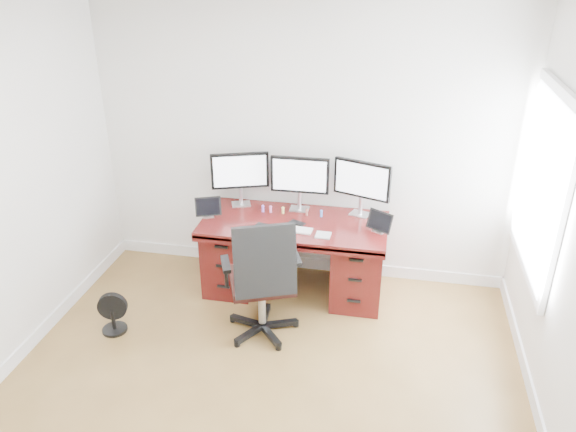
% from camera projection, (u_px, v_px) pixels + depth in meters
% --- Properties ---
extents(ground, '(4.50, 4.50, 0.00)m').
position_uv_depth(ground, '(246.00, 432.00, 3.89)').
color(ground, brown).
rests_on(ground, ground).
extents(back_wall, '(4.00, 0.10, 2.70)m').
position_uv_depth(back_wall, '(303.00, 144.00, 5.28)').
color(back_wall, white).
rests_on(back_wall, ground).
extents(desk, '(1.70, 0.80, 0.75)m').
position_uv_depth(desk, '(295.00, 253.00, 5.33)').
color(desk, '#4A100E').
rests_on(desk, ground).
extents(office_chair, '(0.78, 0.78, 1.13)m').
position_uv_depth(office_chair, '(263.00, 298.00, 4.70)').
color(office_chair, black).
rests_on(office_chair, ground).
extents(floor_fan, '(0.26, 0.21, 0.37)m').
position_uv_depth(floor_fan, '(112.00, 314.00, 4.83)').
color(floor_fan, black).
rests_on(floor_fan, ground).
extents(monitor_left, '(0.53, 0.22, 0.53)m').
position_uv_depth(monitor_left, '(240.00, 173.00, 5.34)').
color(monitor_left, silver).
rests_on(monitor_left, desk).
extents(monitor_center, '(0.55, 0.14, 0.53)m').
position_uv_depth(monitor_center, '(300.00, 177.00, 5.24)').
color(monitor_center, silver).
rests_on(monitor_center, desk).
extents(monitor_right, '(0.53, 0.21, 0.53)m').
position_uv_depth(monitor_right, '(362.00, 181.00, 5.14)').
color(monitor_right, silver).
rests_on(monitor_right, desk).
extents(tablet_left, '(0.25, 0.15, 0.19)m').
position_uv_depth(tablet_left, '(208.00, 208.00, 5.21)').
color(tablet_left, silver).
rests_on(tablet_left, desk).
extents(tablet_right, '(0.24, 0.18, 0.19)m').
position_uv_depth(tablet_right, '(380.00, 223.00, 4.93)').
color(tablet_right, silver).
rests_on(tablet_right, desk).
extents(keyboard, '(0.28, 0.14, 0.01)m').
position_uv_depth(keyboard, '(297.00, 230.00, 4.98)').
color(keyboard, white).
rests_on(keyboard, desk).
extents(trackpad, '(0.13, 0.13, 0.01)m').
position_uv_depth(trackpad, '(323.00, 235.00, 4.90)').
color(trackpad, '#B9BBC0').
rests_on(trackpad, desk).
extents(drawing_tablet, '(0.24, 0.18, 0.01)m').
position_uv_depth(drawing_tablet, '(266.00, 228.00, 5.03)').
color(drawing_tablet, black).
rests_on(drawing_tablet, desk).
extents(phone, '(0.16, 0.13, 0.01)m').
position_uv_depth(phone, '(297.00, 223.00, 5.11)').
color(phone, black).
rests_on(phone, desk).
extents(figurine_purple, '(0.03, 0.03, 0.07)m').
position_uv_depth(figurine_purple, '(263.00, 208.00, 5.32)').
color(figurine_purple, '#9860E2').
rests_on(figurine_purple, desk).
extents(figurine_pink, '(0.03, 0.03, 0.07)m').
position_uv_depth(figurine_pink, '(271.00, 209.00, 5.31)').
color(figurine_pink, pink).
rests_on(figurine_pink, desk).
extents(figurine_yellow, '(0.03, 0.03, 0.07)m').
position_uv_depth(figurine_yellow, '(283.00, 210.00, 5.29)').
color(figurine_yellow, '#CDB558').
rests_on(figurine_yellow, desk).
extents(figurine_brown, '(0.03, 0.03, 0.07)m').
position_uv_depth(figurine_brown, '(307.00, 212.00, 5.25)').
color(figurine_brown, '#925446').
rests_on(figurine_brown, desk).
extents(figurine_blue, '(0.03, 0.03, 0.07)m').
position_uv_depth(figurine_blue, '(321.00, 213.00, 5.22)').
color(figurine_blue, '#4A7BDA').
rests_on(figurine_blue, desk).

